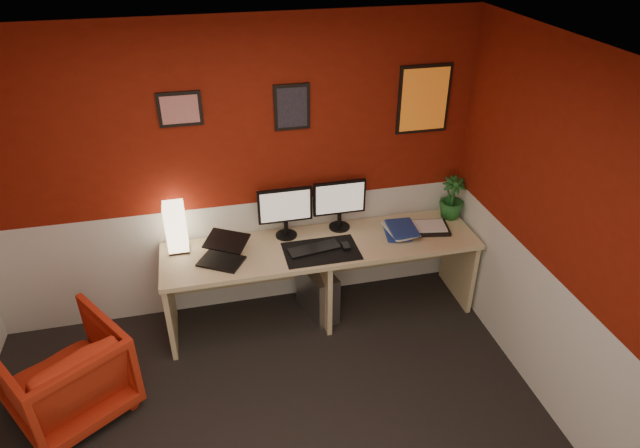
# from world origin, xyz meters

# --- Properties ---
(ceiling) EXTENTS (4.00, 3.50, 0.01)m
(ceiling) POSITION_xyz_m (0.00, 0.00, 2.50)
(ceiling) COLOR white
(ceiling) RESTS_ON ground
(wall_back) EXTENTS (4.00, 0.01, 2.50)m
(wall_back) POSITION_xyz_m (0.00, 1.75, 1.25)
(wall_back) COLOR maroon
(wall_back) RESTS_ON ground
(wall_right) EXTENTS (0.01, 3.50, 2.50)m
(wall_right) POSITION_xyz_m (2.00, 0.00, 1.25)
(wall_right) COLOR maroon
(wall_right) RESTS_ON ground
(wainscot_back) EXTENTS (4.00, 0.01, 1.00)m
(wainscot_back) POSITION_xyz_m (0.00, 1.75, 0.50)
(wainscot_back) COLOR silver
(wainscot_back) RESTS_ON ground
(wainscot_right) EXTENTS (0.01, 3.50, 1.00)m
(wainscot_right) POSITION_xyz_m (2.00, 0.00, 0.50)
(wainscot_right) COLOR silver
(wainscot_right) RESTS_ON ground
(desk) EXTENTS (2.60, 0.65, 0.73)m
(desk) POSITION_xyz_m (0.66, 1.41, 0.36)
(desk) COLOR #CAB281
(desk) RESTS_ON ground
(shoji_lamp) EXTENTS (0.16, 0.16, 0.40)m
(shoji_lamp) POSITION_xyz_m (-0.48, 1.59, 0.93)
(shoji_lamp) COLOR #FFE5B2
(shoji_lamp) RESTS_ON desk
(laptop) EXTENTS (0.40, 0.37, 0.22)m
(laptop) POSITION_xyz_m (-0.16, 1.33, 0.84)
(laptop) COLOR black
(laptop) RESTS_ON desk
(monitor_left) EXTENTS (0.45, 0.06, 0.58)m
(monitor_left) POSITION_xyz_m (0.40, 1.60, 1.02)
(monitor_left) COLOR black
(monitor_left) RESTS_ON desk
(monitor_right) EXTENTS (0.45, 0.06, 0.58)m
(monitor_right) POSITION_xyz_m (0.87, 1.63, 1.02)
(monitor_right) COLOR black
(monitor_right) RESTS_ON desk
(desk_mat) EXTENTS (0.60, 0.38, 0.01)m
(desk_mat) POSITION_xyz_m (0.63, 1.30, 0.73)
(desk_mat) COLOR black
(desk_mat) RESTS_ON desk
(keyboard) EXTENTS (0.44, 0.20, 0.02)m
(keyboard) POSITION_xyz_m (0.58, 1.33, 0.74)
(keyboard) COLOR black
(keyboard) RESTS_ON desk_mat
(mouse) EXTENTS (0.06, 0.10, 0.03)m
(mouse) POSITION_xyz_m (0.84, 1.30, 0.75)
(mouse) COLOR black
(mouse) RESTS_ON desk_mat
(book_bottom) EXTENTS (0.25, 0.31, 0.03)m
(book_bottom) POSITION_xyz_m (1.22, 1.43, 0.74)
(book_bottom) COLOR navy
(book_bottom) RESTS_ON desk
(book_middle) EXTENTS (0.26, 0.33, 0.02)m
(book_middle) POSITION_xyz_m (1.23, 1.40, 0.77)
(book_middle) COLOR silver
(book_middle) RESTS_ON book_bottom
(book_top) EXTENTS (0.24, 0.31, 0.03)m
(book_top) POSITION_xyz_m (1.24, 1.40, 0.79)
(book_top) COLOR navy
(book_top) RESTS_ON book_middle
(zen_tray) EXTENTS (0.39, 0.31, 0.03)m
(zen_tray) POSITION_xyz_m (1.60, 1.42, 0.74)
(zen_tray) COLOR black
(zen_tray) RESTS_ON desk
(potted_plant) EXTENTS (0.24, 0.24, 0.38)m
(potted_plant) POSITION_xyz_m (1.88, 1.58, 0.92)
(potted_plant) COLOR #19591E
(potted_plant) RESTS_ON desk
(pc_tower) EXTENTS (0.31, 0.49, 0.45)m
(pc_tower) POSITION_xyz_m (0.63, 1.43, 0.23)
(pc_tower) COLOR #99999E
(pc_tower) RESTS_ON ground
(armchair) EXTENTS (1.03, 1.03, 0.69)m
(armchair) POSITION_xyz_m (-1.32, 0.78, 0.34)
(armchair) COLOR red
(armchair) RESTS_ON ground
(art_left) EXTENTS (0.32, 0.02, 0.26)m
(art_left) POSITION_xyz_m (-0.33, 1.74, 1.85)
(art_left) COLOR red
(art_left) RESTS_ON wall_back
(art_center) EXTENTS (0.28, 0.02, 0.36)m
(art_center) POSITION_xyz_m (0.50, 1.74, 1.80)
(art_center) COLOR black
(art_center) RESTS_ON wall_back
(art_right) EXTENTS (0.44, 0.02, 0.56)m
(art_right) POSITION_xyz_m (1.59, 1.74, 1.78)
(art_right) COLOR orange
(art_right) RESTS_ON wall_back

